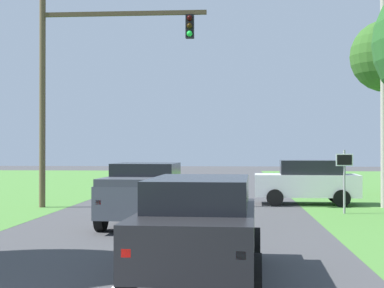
{
  "coord_description": "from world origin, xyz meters",
  "views": [
    {
      "loc": [
        1.98,
        -5.43,
        2.33
      ],
      "look_at": [
        0.57,
        13.64,
        2.46
      ],
      "focal_mm": 54.68,
      "sensor_mm": 36.0,
      "label": 1
    }
  ],
  "objects": [
    {
      "name": "pickup_truck_lead",
      "position": [
        -0.69,
        12.11,
        0.98
      ],
      "size": [
        2.48,
        5.13,
        1.88
      ],
      "color": "#4C515B",
      "rests_on": "ground_plane"
    },
    {
      "name": "utility_pole_right",
      "position": [
        7.78,
        17.84,
        4.39
      ],
      "size": [
        0.28,
        0.28,
        8.78
      ],
      "primitive_type": "cylinder",
      "color": "#9E998E",
      "rests_on": "ground_plane"
    },
    {
      "name": "traffic_light",
      "position": [
        -4.01,
        17.05,
        5.31
      ],
      "size": [
        6.6,
        0.4,
        8.18
      ],
      "color": "brown",
      "rests_on": "ground_plane"
    },
    {
      "name": "keep_moving_sign",
      "position": [
        5.84,
        15.63,
        1.45
      ],
      "size": [
        0.6,
        0.09,
        2.26
      ],
      "color": "gray",
      "rests_on": "ground_plane"
    },
    {
      "name": "ground_plane",
      "position": [
        0.0,
        9.29,
        0.0
      ],
      "size": [
        120.0,
        120.0,
        0.0
      ],
      "primitive_type": "plane",
      "color": "#424244"
    },
    {
      "name": "crossing_suv_far",
      "position": [
        4.96,
        19.04,
        0.95
      ],
      "size": [
        4.3,
        2.19,
        1.83
      ],
      "color": "silver",
      "rests_on": "ground_plane"
    },
    {
      "name": "red_suv_near",
      "position": [
        1.33,
        5.11,
        0.95
      ],
      "size": [
        2.34,
        4.73,
        1.79
      ],
      "color": "black",
      "rests_on": "ground_plane"
    }
  ]
}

